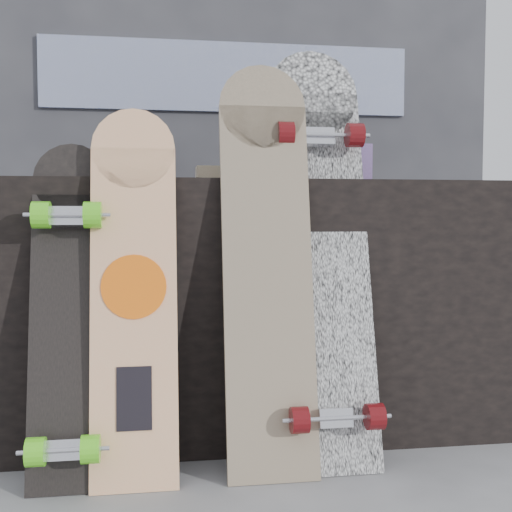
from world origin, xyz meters
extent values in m
plane|color=slate|center=(0.00, 0.00, 0.00)|extent=(60.00, 60.00, 0.00)
cube|color=black|center=(0.00, 0.50, 0.40)|extent=(1.60, 0.60, 0.80)
cube|color=#323237|center=(0.00, 1.35, 1.10)|extent=(2.40, 0.20, 2.20)
cube|color=navy|center=(0.00, 1.24, 1.30)|extent=(1.60, 0.02, 0.30)
cube|color=#4E3064|center=(-0.45, 0.52, 0.85)|extent=(0.18, 0.12, 0.10)
cube|color=#4E3064|center=(0.29, 0.43, 0.86)|extent=(0.14, 0.14, 0.12)
cube|color=#D1B78C|center=(-0.07, 0.59, 0.83)|extent=(0.22, 0.10, 0.06)
cube|color=beige|center=(-0.37, 0.10, 0.44)|extent=(0.22, 0.19, 0.88)
cylinder|color=beige|center=(-0.37, 0.19, 0.88)|extent=(0.22, 0.06, 0.22)
cylinder|color=orange|center=(-0.37, 0.11, 0.51)|extent=(0.17, 0.04, 0.17)
cube|color=black|center=(-0.37, 0.05, 0.23)|extent=(0.09, 0.04, 0.16)
cube|color=beige|center=(-0.01, 0.12, 0.50)|extent=(0.25, 0.22, 1.00)
cylinder|color=beige|center=(-0.01, 0.22, 1.00)|extent=(0.25, 0.07, 0.24)
cube|color=white|center=(0.15, 0.18, 0.53)|extent=(0.27, 0.29, 1.06)
cylinder|color=white|center=(0.15, 0.32, 1.06)|extent=(0.27, 0.09, 0.27)
cube|color=silver|center=(0.15, 0.04, 0.16)|extent=(0.09, 0.04, 0.06)
cylinder|color=#530B0E|center=(0.05, 0.02, 0.16)|extent=(0.05, 0.07, 0.07)
cylinder|color=#530B0E|center=(0.25, 0.02, 0.16)|extent=(0.05, 0.07, 0.07)
cube|color=silver|center=(0.15, 0.23, 0.92)|extent=(0.09, 0.04, 0.06)
cylinder|color=#530B0E|center=(0.05, 0.22, 0.93)|extent=(0.05, 0.07, 0.07)
cylinder|color=#530B0E|center=(0.25, 0.22, 0.93)|extent=(0.05, 0.07, 0.07)
cube|color=black|center=(-0.54, 0.12, 0.40)|extent=(0.20, 0.21, 0.80)
cylinder|color=black|center=(-0.54, 0.22, 0.79)|extent=(0.20, 0.06, 0.20)
cube|color=silver|center=(-0.54, 0.01, 0.12)|extent=(0.09, 0.04, 0.06)
cylinder|color=#59D51E|center=(-0.60, -0.01, 0.13)|extent=(0.04, 0.07, 0.07)
cylinder|color=#59D51E|center=(-0.48, -0.01, 0.13)|extent=(0.05, 0.07, 0.07)
cube|color=silver|center=(-0.54, 0.15, 0.69)|extent=(0.09, 0.04, 0.06)
cylinder|color=#59D51E|center=(-0.60, 0.13, 0.70)|extent=(0.04, 0.07, 0.07)
cylinder|color=#59D51E|center=(-0.48, 0.13, 0.70)|extent=(0.05, 0.07, 0.07)
camera|label=1|loc=(-0.31, -1.58, 0.69)|focal=45.00mm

